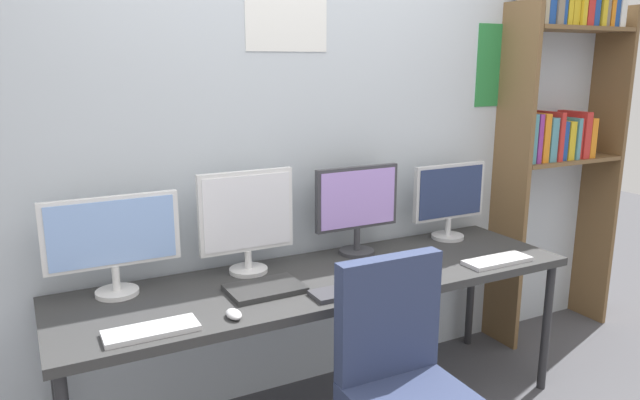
{
  "coord_description": "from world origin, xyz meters",
  "views": [
    {
      "loc": [
        -1.21,
        -1.68,
        1.71
      ],
      "look_at": [
        0.0,
        0.65,
        1.09
      ],
      "focal_mm": 33.17,
      "sensor_mm": 36.0,
      "label": 1
    }
  ],
  "objects_px": {
    "monitor_center_right": "(357,205)",
    "monitor_center_left": "(247,218)",
    "monitor_far_right": "(449,197)",
    "keyboard_center": "(350,290)",
    "keyboard_right": "(497,261)",
    "bookshelf": "(561,108)",
    "desk": "(325,286)",
    "monitor_far_left": "(113,239)",
    "keyboard_left": "(151,331)",
    "computer_mouse": "(234,314)",
    "laptop_closed": "(265,289)"
  },
  "relations": [
    {
      "from": "monitor_far_left",
      "to": "laptop_closed",
      "type": "distance_m",
      "value": 0.67
    },
    {
      "from": "desk",
      "to": "monitor_center_right",
      "type": "bearing_deg",
      "value": 35.59
    },
    {
      "from": "monitor_far_right",
      "to": "keyboard_center",
      "type": "distance_m",
      "value": 1.02
    },
    {
      "from": "bookshelf",
      "to": "keyboard_left",
      "type": "bearing_deg",
      "value": -169.85
    },
    {
      "from": "keyboard_right",
      "to": "computer_mouse",
      "type": "height_order",
      "value": "computer_mouse"
    },
    {
      "from": "monitor_center_right",
      "to": "keyboard_right",
      "type": "bearing_deg",
      "value": -39.14
    },
    {
      "from": "bookshelf",
      "to": "monitor_center_right",
      "type": "relative_size",
      "value": 4.73
    },
    {
      "from": "monitor_far_left",
      "to": "monitor_center_right",
      "type": "height_order",
      "value": "monitor_center_right"
    },
    {
      "from": "monitor_center_right",
      "to": "monitor_center_left",
      "type": "bearing_deg",
      "value": 179.99
    },
    {
      "from": "keyboard_left",
      "to": "bookshelf",
      "type": "bearing_deg",
      "value": 10.15
    },
    {
      "from": "monitor_far_left",
      "to": "monitor_center_left",
      "type": "bearing_deg",
      "value": 0.0
    },
    {
      "from": "desk",
      "to": "bookshelf",
      "type": "height_order",
      "value": "bookshelf"
    },
    {
      "from": "computer_mouse",
      "to": "laptop_closed",
      "type": "xyz_separation_m",
      "value": [
        0.21,
        0.2,
        -0.0
      ]
    },
    {
      "from": "monitor_far_right",
      "to": "keyboard_left",
      "type": "relative_size",
      "value": 1.36
    },
    {
      "from": "monitor_far_right",
      "to": "monitor_center_left",
      "type": "bearing_deg",
      "value": 180.0
    },
    {
      "from": "monitor_center_left",
      "to": "bookshelf",
      "type": "bearing_deg",
      "value": 0.52
    },
    {
      "from": "desk",
      "to": "monitor_far_right",
      "type": "xyz_separation_m",
      "value": [
        0.89,
        0.21,
        0.28
      ]
    },
    {
      "from": "keyboard_center",
      "to": "keyboard_right",
      "type": "xyz_separation_m",
      "value": [
        0.84,
        0.0,
        0.0
      ]
    },
    {
      "from": "keyboard_left",
      "to": "keyboard_center",
      "type": "xyz_separation_m",
      "value": [
        0.84,
        0.0,
        0.0
      ]
    },
    {
      "from": "desk",
      "to": "computer_mouse",
      "type": "xyz_separation_m",
      "value": [
        -0.53,
        -0.24,
        0.06
      ]
    },
    {
      "from": "keyboard_right",
      "to": "monitor_center_left",
      "type": "bearing_deg",
      "value": 158.74
    },
    {
      "from": "keyboard_left",
      "to": "keyboard_center",
      "type": "relative_size",
      "value": 0.98
    },
    {
      "from": "monitor_far_left",
      "to": "keyboard_center",
      "type": "distance_m",
      "value": 1.02
    },
    {
      "from": "monitor_far_left",
      "to": "keyboard_right",
      "type": "bearing_deg",
      "value": -14.34
    },
    {
      "from": "monitor_center_left",
      "to": "monitor_center_right",
      "type": "relative_size",
      "value": 1.04
    },
    {
      "from": "keyboard_center",
      "to": "computer_mouse",
      "type": "bearing_deg",
      "value": -178.39
    },
    {
      "from": "monitor_center_left",
      "to": "monitor_far_right",
      "type": "relative_size",
      "value": 1.05
    },
    {
      "from": "desk",
      "to": "bookshelf",
      "type": "distance_m",
      "value": 1.9
    },
    {
      "from": "monitor_far_left",
      "to": "monitor_center_left",
      "type": "height_order",
      "value": "monitor_center_left"
    },
    {
      "from": "monitor_center_left",
      "to": "monitor_far_right",
      "type": "xyz_separation_m",
      "value": [
        1.19,
        -0.0,
        -0.03
      ]
    },
    {
      "from": "monitor_far_right",
      "to": "keyboard_right",
      "type": "height_order",
      "value": "monitor_far_right"
    },
    {
      "from": "monitor_far_right",
      "to": "computer_mouse",
      "type": "height_order",
      "value": "monitor_far_right"
    },
    {
      "from": "computer_mouse",
      "to": "keyboard_center",
      "type": "bearing_deg",
      "value": 1.61
    },
    {
      "from": "bookshelf",
      "to": "monitor_center_left",
      "type": "bearing_deg",
      "value": -179.48
    },
    {
      "from": "monitor_center_right",
      "to": "keyboard_left",
      "type": "xyz_separation_m",
      "value": [
        -1.14,
        -0.44,
        -0.25
      ]
    },
    {
      "from": "monitor_center_right",
      "to": "keyboard_center",
      "type": "bearing_deg",
      "value": -123.84
    },
    {
      "from": "monitor_center_left",
      "to": "laptop_closed",
      "type": "height_order",
      "value": "monitor_center_left"
    },
    {
      "from": "keyboard_center",
      "to": "computer_mouse",
      "type": "height_order",
      "value": "computer_mouse"
    },
    {
      "from": "bookshelf",
      "to": "keyboard_center",
      "type": "bearing_deg",
      "value": -165.1
    },
    {
      "from": "desk",
      "to": "monitor_far_left",
      "type": "xyz_separation_m",
      "value": [
        -0.89,
        0.21,
        0.3
      ]
    },
    {
      "from": "keyboard_left",
      "to": "keyboard_right",
      "type": "distance_m",
      "value": 1.68
    },
    {
      "from": "monitor_center_right",
      "to": "keyboard_left",
      "type": "bearing_deg",
      "value": -158.74
    },
    {
      "from": "keyboard_center",
      "to": "computer_mouse",
      "type": "relative_size",
      "value": 3.63
    },
    {
      "from": "bookshelf",
      "to": "monitor_center_left",
      "type": "xyz_separation_m",
      "value": [
        -2.03,
        -0.02,
        -0.43
      ]
    },
    {
      "from": "desk",
      "to": "monitor_far_right",
      "type": "bearing_deg",
      "value": 13.42
    },
    {
      "from": "bookshelf",
      "to": "keyboard_right",
      "type": "bearing_deg",
      "value": -152.67
    },
    {
      "from": "monitor_far_right",
      "to": "computer_mouse",
      "type": "distance_m",
      "value": 1.51
    },
    {
      "from": "computer_mouse",
      "to": "laptop_closed",
      "type": "relative_size",
      "value": 0.3
    },
    {
      "from": "desk",
      "to": "keyboard_right",
      "type": "bearing_deg",
      "value": -15.31
    },
    {
      "from": "bookshelf",
      "to": "monitor_far_right",
      "type": "bearing_deg",
      "value": -178.75
    }
  ]
}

